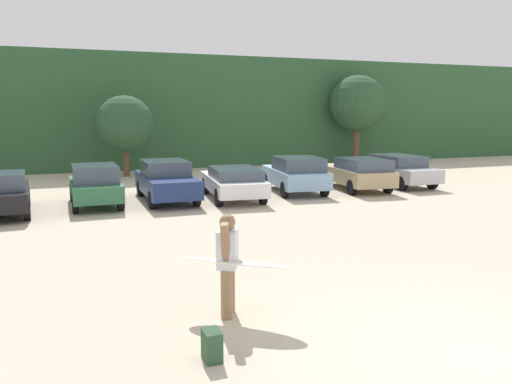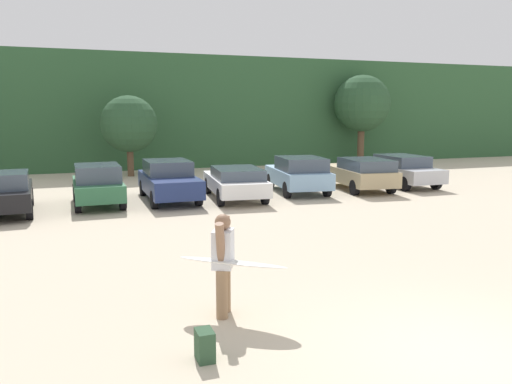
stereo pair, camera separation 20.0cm
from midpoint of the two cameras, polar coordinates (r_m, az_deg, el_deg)
ground_plane at (r=8.34m, az=22.89°, el=-16.72°), size 120.00×120.00×0.00m
hillside_ridge at (r=37.67m, az=-12.78°, el=8.82°), size 108.00×12.00×7.09m
tree_center_right at (r=28.74m, az=-14.81°, el=7.43°), size 3.10×3.10×4.44m
tree_center_left at (r=35.25m, az=11.23°, el=9.75°), size 3.79×3.79×6.01m
parked_car_black at (r=19.48m, az=-27.16°, el=-0.08°), size 1.99×4.31×1.51m
parked_car_forest_green at (r=19.97m, az=-18.02°, el=0.83°), size 1.82×3.94×1.59m
parked_car_navy at (r=20.54m, az=-10.41°, el=1.33°), size 1.89×4.71×1.61m
parked_car_white at (r=20.57m, az=-2.89°, el=1.22°), size 2.42×4.93×1.33m
parked_car_sky_blue at (r=22.28m, az=4.26°, el=2.09°), size 2.48×4.47×1.61m
parked_car_tan at (r=23.47m, az=11.15°, el=2.17°), size 2.39×4.68×1.48m
parked_car_silver at (r=25.30m, az=15.60°, el=2.48°), size 1.97×4.41×1.48m
person_adult at (r=8.79m, az=-3.88°, el=-7.54°), size 0.49×0.74×1.80m
surfboard_white at (r=8.73m, az=-2.87°, el=-7.95°), size 1.90×1.70×0.18m
backpack_dropped at (r=7.56m, az=-5.80°, el=-16.90°), size 0.24×0.34×0.45m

